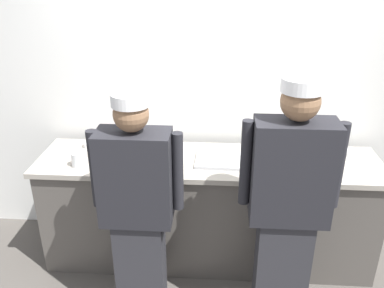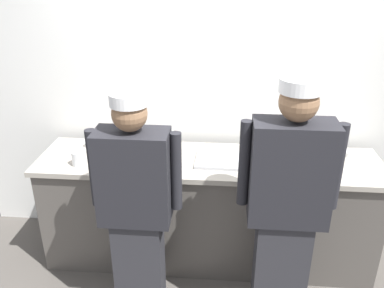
% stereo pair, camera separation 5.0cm
% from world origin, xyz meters
% --- Properties ---
extents(ground_plane, '(9.00, 9.00, 0.00)m').
position_xyz_m(ground_plane, '(0.00, 0.00, 0.00)').
color(ground_plane, '#514C47').
extents(wall_back, '(4.18, 0.10, 2.62)m').
position_xyz_m(wall_back, '(0.00, 0.80, 1.31)').
color(wall_back, white).
rests_on(wall_back, ground).
extents(prep_counter, '(2.67, 0.65, 0.92)m').
position_xyz_m(prep_counter, '(0.00, 0.34, 0.46)').
color(prep_counter, '#56514C').
rests_on(prep_counter, ground).
extents(chef_near_left, '(0.60, 0.24, 1.64)m').
position_xyz_m(chef_near_left, '(-0.44, -0.28, 0.88)').
color(chef_near_left, '#2D2D33').
rests_on(chef_near_left, ground).
extents(chef_center, '(0.63, 0.24, 1.75)m').
position_xyz_m(chef_center, '(0.52, -0.27, 0.94)').
color(chef_center, '#2D2D33').
rests_on(chef_center, ground).
extents(plate_stack_front, '(0.25, 0.25, 0.08)m').
position_xyz_m(plate_stack_front, '(0.52, 0.36, 0.97)').
color(plate_stack_front, white).
rests_on(plate_stack_front, prep_counter).
extents(mixing_bowl_steel, '(0.39, 0.39, 0.11)m').
position_xyz_m(mixing_bowl_steel, '(-0.50, 0.34, 0.98)').
color(mixing_bowl_steel, '#B7BABF').
rests_on(mixing_bowl_steel, prep_counter).
extents(sheet_tray, '(0.42, 0.31, 0.02)m').
position_xyz_m(sheet_tray, '(0.11, 0.32, 0.94)').
color(sheet_tray, '#B7BABF').
rests_on(sheet_tray, prep_counter).
extents(squeeze_bottle_primary, '(0.05, 0.05, 0.18)m').
position_xyz_m(squeeze_bottle_primary, '(-0.85, 0.45, 1.01)').
color(squeeze_bottle_primary, red).
rests_on(squeeze_bottle_primary, prep_counter).
extents(ramekin_yellow_sauce, '(0.10, 0.10, 0.04)m').
position_xyz_m(ramekin_yellow_sauce, '(1.11, 0.52, 0.94)').
color(ramekin_yellow_sauce, white).
rests_on(ramekin_yellow_sauce, prep_counter).
extents(ramekin_orange_sauce, '(0.08, 0.08, 0.04)m').
position_xyz_m(ramekin_orange_sauce, '(-1.00, 0.52, 0.95)').
color(ramekin_orange_sauce, white).
rests_on(ramekin_orange_sauce, prep_counter).
extents(deli_cup, '(0.09, 0.09, 0.11)m').
position_xyz_m(deli_cup, '(-0.98, 0.17, 0.98)').
color(deli_cup, white).
rests_on(deli_cup, prep_counter).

